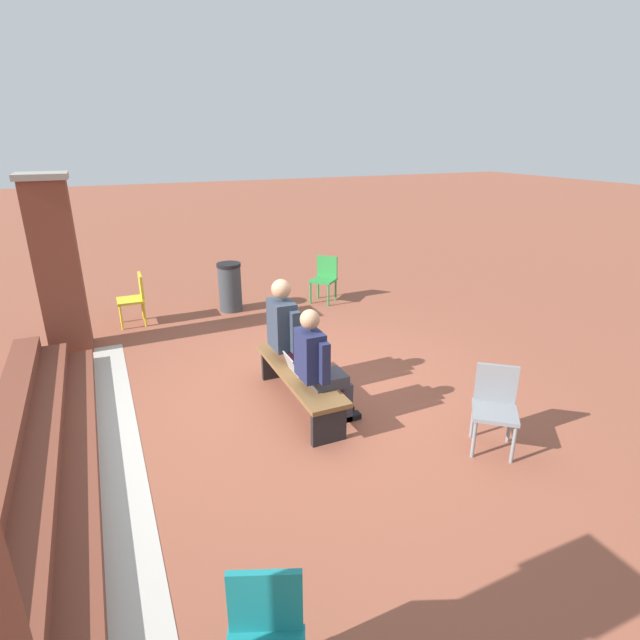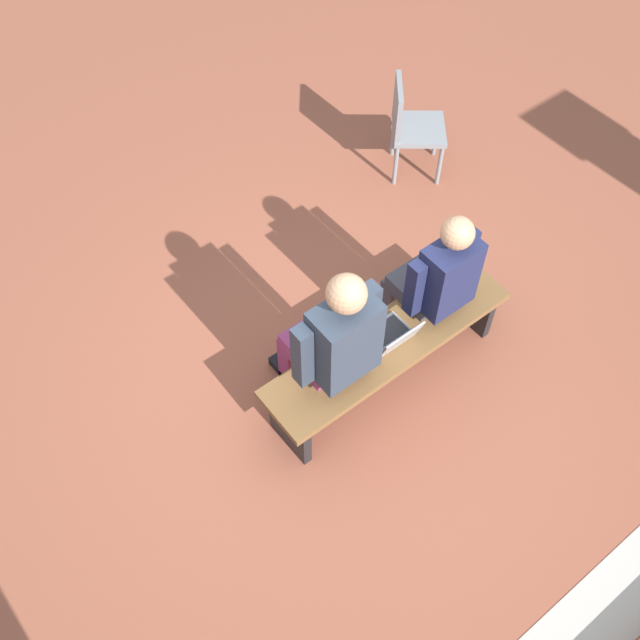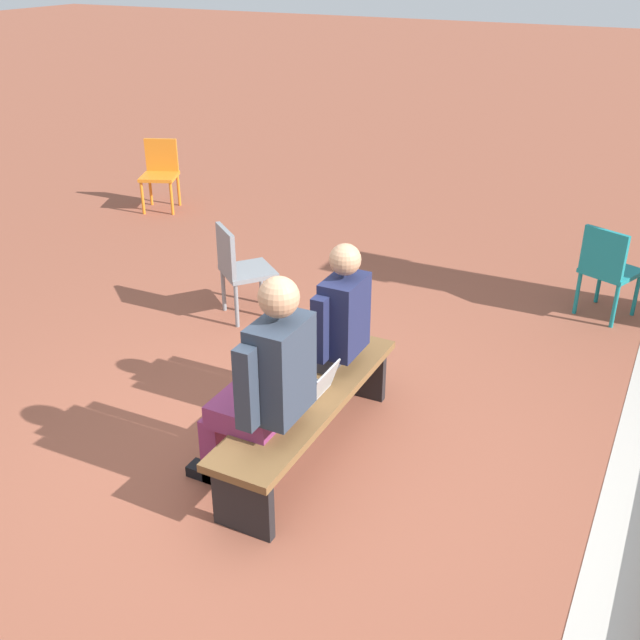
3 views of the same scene
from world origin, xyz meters
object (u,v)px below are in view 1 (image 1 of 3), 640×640
Objects in this scene: plastic_chair_near_bench_left at (135,296)px; plastic_chair_mid_courtyard at (495,403)px; person_student at (319,364)px; person_adult at (291,333)px; plastic_chair_foreground at (325,276)px; litter_bin at (230,287)px; laptop at (298,367)px; bench at (299,378)px.

plastic_chair_mid_courtyard is at bearing -150.26° from plastic_chair_near_bench_left.
person_student reaches higher than plastic_chair_near_bench_left.
person_adult reaches higher than plastic_chair_near_bench_left.
plastic_chair_foreground is at bearing -31.12° from person_adult.
plastic_chair_foreground is 1.77m from litter_bin.
plastic_chair_mid_courtyard is (-4.96, 0.43, 0.00)m from plastic_chair_foreground.
plastic_chair_near_bench_left is at bearing 91.69° from litter_bin.
bench is at bearing -59.54° from laptop.
person_student is 4.13× the size of laptop.
plastic_chair_near_bench_left is at bearing 25.44° from person_adult.
person_adult is 0.50m from laptop.
bench is 0.58m from person_adult.
person_student is 4.08m from litter_bin.
person_student is 1.57× the size of plastic_chair_mid_courtyard.
laptop is 0.38× the size of plastic_chair_near_bench_left.
plastic_chair_foreground is 3.35m from plastic_chair_near_bench_left.
plastic_chair_foreground is at bearing -25.42° from person_student.
person_adult is 3.54m from plastic_chair_near_bench_left.
bench is 3.65m from litter_bin.
person_adult is at bearing -154.56° from plastic_chair_near_bench_left.
laptop reaches higher than bench.
person_adult is (0.41, -0.07, 0.39)m from bench.
person_student reaches higher than bench.
laptop is 0.38× the size of plastic_chair_foreground.
person_student reaches higher than plastic_chair_foreground.
bench is at bearing 170.12° from person_adult.
laptop is at bearing 150.99° from plastic_chair_foreground.
litter_bin is (3.66, -0.16, -0.07)m from laptop.
plastic_chair_mid_courtyard is at bearing -165.57° from litter_bin.
person_adult is at bearing 148.88° from plastic_chair_foreground.
litter_bin is at bearing 14.43° from plastic_chair_mid_courtyard.
person_adult reaches higher than plastic_chair_foreground.
litter_bin reaches higher than plastic_chair_mid_courtyard.
plastic_chair_near_bench_left is 1.59m from litter_bin.
person_adult is 3.25m from litter_bin.
person_adult is 1.69× the size of plastic_chair_mid_courtyard.
laptop is (-0.42, 0.08, -0.25)m from person_adult.
laptop is 0.37× the size of litter_bin.
person_student is 1.57× the size of plastic_chair_near_bench_left.
plastic_chair_foreground is (3.04, -1.83, -0.27)m from person_adult.
plastic_chair_mid_courtyard is (-1.51, -1.47, 0.13)m from bench.
plastic_chair_near_bench_left is (4.02, 1.51, -0.23)m from person_student.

